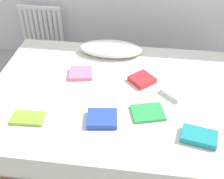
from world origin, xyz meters
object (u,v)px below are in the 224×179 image
at_px(textbook_green, 148,113).
at_px(textbook_red, 142,80).
at_px(textbook_white, 178,90).
at_px(textbook_pink, 81,73).
at_px(textbook_lime, 28,118).
at_px(textbook_teal, 199,137).
at_px(bed, 111,115).
at_px(pillow, 111,49).
at_px(radiator, 42,28).
at_px(textbook_blue, 102,119).

height_order(textbook_green, textbook_red, textbook_red).
xyz_separation_m(textbook_white, textbook_pink, (-0.81, 0.13, -0.00)).
distance_m(textbook_lime, textbook_teal, 1.18).
distance_m(bed, pillow, 0.65).
bearing_deg(textbook_lime, radiator, 102.76).
distance_m(bed, textbook_red, 0.40).
height_order(textbook_green, textbook_white, textbook_white).
xyz_separation_m(textbook_lime, textbook_white, (1.06, 0.45, 0.01)).
bearing_deg(pillow, textbook_pink, -118.75).
xyz_separation_m(textbook_green, textbook_teal, (0.34, -0.20, 0.01)).
bearing_deg(radiator, textbook_white, -37.22).
bearing_deg(textbook_white, pillow, 92.98).
bearing_deg(textbook_teal, textbook_pink, 158.12).
height_order(radiator, textbook_blue, radiator).
bearing_deg(textbook_green, radiator, 116.09).
height_order(radiator, textbook_green, radiator).
bearing_deg(textbook_green, textbook_teal, -46.06).
xyz_separation_m(pillow, textbook_green, (0.38, -0.78, -0.04)).
relative_size(bed, textbook_teal, 8.70).
relative_size(radiator, textbook_green, 2.30).
xyz_separation_m(textbook_red, textbook_teal, (0.40, -0.58, 0.00)).
distance_m(bed, textbook_green, 0.45).
relative_size(textbook_pink, textbook_blue, 0.92).
relative_size(radiator, textbook_blue, 2.51).
distance_m(textbook_white, textbook_teal, 0.49).
relative_size(textbook_green, textbook_red, 1.31).
relative_size(radiator, textbook_white, 2.34).
height_order(pillow, textbook_pink, pillow).
distance_m(textbook_green, textbook_teal, 0.40).
height_order(textbook_red, textbook_teal, textbook_teal).
height_order(textbook_green, textbook_pink, textbook_pink).
xyz_separation_m(pillow, textbook_teal, (0.72, -0.98, -0.03)).
relative_size(bed, pillow, 3.41).
distance_m(radiator, textbook_teal, 2.29).
bearing_deg(textbook_red, textbook_blue, -160.83).
xyz_separation_m(textbook_green, textbook_pink, (-0.58, 0.41, 0.01)).
distance_m(pillow, textbook_teal, 1.22).
bearing_deg(pillow, textbook_lime, -115.64).
distance_m(radiator, textbook_red, 1.60).
bearing_deg(textbook_teal, textbook_green, 161.16).
bearing_deg(textbook_pink, textbook_blue, -73.27).
bearing_deg(textbook_red, textbook_green, -124.71).
height_order(radiator, textbook_red, radiator).
xyz_separation_m(textbook_pink, textbook_blue, (0.27, -0.53, 0.01)).
bearing_deg(textbook_lime, pillow, 61.66).
bearing_deg(textbook_blue, textbook_pink, 110.02).
bearing_deg(pillow, textbook_blue, -86.05).
height_order(textbook_blue, textbook_teal, textbook_teal).
distance_m(textbook_red, textbook_teal, 0.71).
relative_size(textbook_lime, textbook_blue, 1.09).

